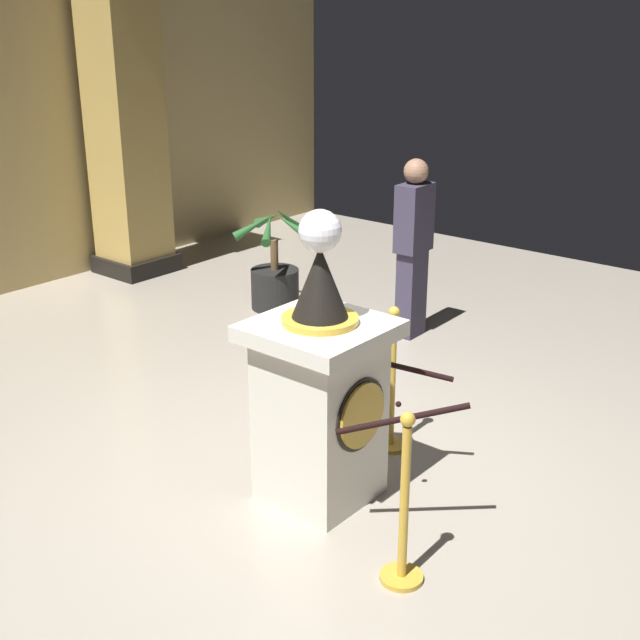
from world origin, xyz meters
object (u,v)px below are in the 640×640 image
pedestal_clock (321,391)px  stanchion_far (391,400)px  stanchion_near (403,524)px  bystander_guest (413,244)px  potted_palm_right (275,277)px

pedestal_clock → stanchion_far: 0.87m
pedestal_clock → stanchion_near: pedestal_clock is taller
stanchion_far → bystander_guest: bystander_guest is taller
pedestal_clock → stanchion_far: (0.79, 0.01, -0.36)m
stanchion_near → bystander_guest: bearing=33.2°
pedestal_clock → bystander_guest: pedestal_clock is taller
pedestal_clock → bystander_guest: (2.71, 1.14, 0.16)m
stanchion_far → bystander_guest: size_ratio=0.63×
potted_palm_right → pedestal_clock: bearing=-132.9°
pedestal_clock → stanchion_far: size_ratio=1.76×
pedestal_clock → stanchion_near: bearing=-113.1°
stanchion_near → stanchion_far: bearing=37.6°
potted_palm_right → bystander_guest: bystander_guest is taller
pedestal_clock → stanchion_far: pedestal_clock is taller
stanchion_near → stanchion_far: (1.17, 0.90, 0.02)m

